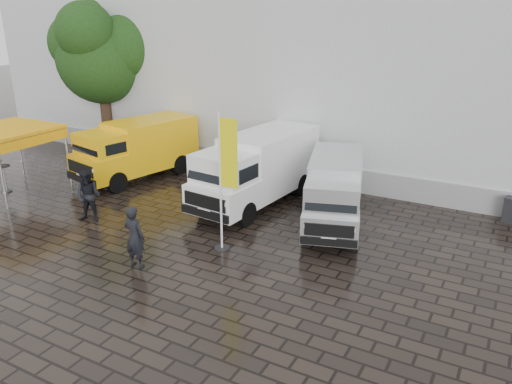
{
  "coord_description": "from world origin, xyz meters",
  "views": [
    {
      "loc": [
        7.88,
        -11.89,
        7.33
      ],
      "look_at": [
        0.15,
        2.2,
        1.51
      ],
      "focal_mm": 35.0,
      "sensor_mm": 36.0,
      "label": 1
    }
  ],
  "objects_px": {
    "cocktail_table": "(5,179)",
    "van_yellow": "(137,150)",
    "van_white": "(257,171)",
    "flagpole": "(225,177)",
    "person_tent": "(89,196)",
    "wheelie_bin": "(512,210)",
    "canopy_tent": "(5,132)",
    "van_silver": "(334,193)",
    "person_front": "(135,237)"
  },
  "relations": [
    {
      "from": "cocktail_table",
      "to": "van_yellow",
      "type": "bearing_deg",
      "value": 48.69
    },
    {
      "from": "van_white",
      "to": "flagpole",
      "type": "height_order",
      "value": "flagpole"
    },
    {
      "from": "van_white",
      "to": "person_tent",
      "type": "distance_m",
      "value": 6.44
    },
    {
      "from": "wheelie_bin",
      "to": "cocktail_table",
      "type": "bearing_deg",
      "value": -148.56
    },
    {
      "from": "van_yellow",
      "to": "wheelie_bin",
      "type": "bearing_deg",
      "value": 21.83
    },
    {
      "from": "canopy_tent",
      "to": "person_tent",
      "type": "bearing_deg",
      "value": -8.83
    },
    {
      "from": "cocktail_table",
      "to": "person_tent",
      "type": "bearing_deg",
      "value": -5.63
    },
    {
      "from": "van_yellow",
      "to": "person_tent",
      "type": "xyz_separation_m",
      "value": [
        1.89,
        -4.78,
        -0.35
      ]
    },
    {
      "from": "van_yellow",
      "to": "wheelie_bin",
      "type": "distance_m",
      "value": 15.83
    },
    {
      "from": "flagpole",
      "to": "wheelie_bin",
      "type": "relative_size",
      "value": 4.85
    },
    {
      "from": "van_yellow",
      "to": "flagpole",
      "type": "xyz_separation_m",
      "value": [
        7.6,
        -4.4,
        1.18
      ]
    },
    {
      "from": "van_yellow",
      "to": "van_white",
      "type": "bearing_deg",
      "value": 10.16
    },
    {
      "from": "van_yellow",
      "to": "person_tent",
      "type": "relative_size",
      "value": 2.94
    },
    {
      "from": "van_yellow",
      "to": "van_silver",
      "type": "height_order",
      "value": "van_yellow"
    },
    {
      "from": "van_yellow",
      "to": "van_silver",
      "type": "xyz_separation_m",
      "value": [
        9.87,
        -0.71,
        -0.13
      ]
    },
    {
      "from": "flagpole",
      "to": "wheelie_bin",
      "type": "height_order",
      "value": "flagpole"
    },
    {
      "from": "canopy_tent",
      "to": "person_front",
      "type": "distance_m",
      "value": 9.85
    },
    {
      "from": "flagpole",
      "to": "person_tent",
      "type": "height_order",
      "value": "flagpole"
    },
    {
      "from": "canopy_tent",
      "to": "wheelie_bin",
      "type": "bearing_deg",
      "value": 18.9
    },
    {
      "from": "van_white",
      "to": "van_silver",
      "type": "distance_m",
      "value": 3.46
    },
    {
      "from": "van_yellow",
      "to": "wheelie_bin",
      "type": "relative_size",
      "value": 6.1
    },
    {
      "from": "van_yellow",
      "to": "person_tent",
      "type": "bearing_deg",
      "value": -56.09
    },
    {
      "from": "van_silver",
      "to": "van_white",
      "type": "bearing_deg",
      "value": 154.82
    },
    {
      "from": "van_yellow",
      "to": "van_silver",
      "type": "relative_size",
      "value": 1.04
    },
    {
      "from": "wheelie_bin",
      "to": "person_front",
      "type": "xyz_separation_m",
      "value": [
        -9.81,
        -9.29,
        0.51
      ]
    },
    {
      "from": "van_white",
      "to": "wheelie_bin",
      "type": "distance_m",
      "value": 9.63
    },
    {
      "from": "cocktail_table",
      "to": "wheelie_bin",
      "type": "height_order",
      "value": "cocktail_table"
    },
    {
      "from": "van_white",
      "to": "van_silver",
      "type": "height_order",
      "value": "van_white"
    },
    {
      "from": "wheelie_bin",
      "to": "person_front",
      "type": "relative_size",
      "value": 0.48
    },
    {
      "from": "van_silver",
      "to": "person_tent",
      "type": "bearing_deg",
      "value": -170.39
    },
    {
      "from": "van_silver",
      "to": "canopy_tent",
      "type": "distance_m",
      "value": 13.87
    },
    {
      "from": "flagpole",
      "to": "person_tent",
      "type": "distance_m",
      "value": 5.92
    },
    {
      "from": "cocktail_table",
      "to": "wheelie_bin",
      "type": "xyz_separation_m",
      "value": [
        19.31,
        6.85,
        -0.12
      ]
    },
    {
      "from": "van_white",
      "to": "van_silver",
      "type": "bearing_deg",
      "value": -2.04
    },
    {
      "from": "flagpole",
      "to": "van_white",
      "type": "bearing_deg",
      "value": 105.48
    },
    {
      "from": "van_white",
      "to": "canopy_tent",
      "type": "height_order",
      "value": "van_white"
    },
    {
      "from": "cocktail_table",
      "to": "van_white",
      "type": "bearing_deg",
      "value": 21.43
    },
    {
      "from": "flagpole",
      "to": "van_silver",
      "type": "bearing_deg",
      "value": 58.41
    },
    {
      "from": "van_silver",
      "to": "cocktail_table",
      "type": "distance_m",
      "value": 14.05
    },
    {
      "from": "cocktail_table",
      "to": "person_front",
      "type": "height_order",
      "value": "person_front"
    },
    {
      "from": "van_silver",
      "to": "van_yellow",
      "type": "bearing_deg",
      "value": 158.44
    },
    {
      "from": "person_tent",
      "to": "flagpole",
      "type": "bearing_deg",
      "value": -16.63
    },
    {
      "from": "van_white",
      "to": "cocktail_table",
      "type": "distance_m",
      "value": 10.94
    },
    {
      "from": "wheelie_bin",
      "to": "van_yellow",
      "type": "bearing_deg",
      "value": -158.56
    },
    {
      "from": "van_silver",
      "to": "person_front",
      "type": "bearing_deg",
      "value": -141.87
    },
    {
      "from": "person_front",
      "to": "flagpole",
      "type": "bearing_deg",
      "value": -128.72
    },
    {
      "from": "flagpole",
      "to": "cocktail_table",
      "type": "distance_m",
      "value": 11.48
    },
    {
      "from": "van_silver",
      "to": "flagpole",
      "type": "height_order",
      "value": "flagpole"
    },
    {
      "from": "van_silver",
      "to": "canopy_tent",
      "type": "xyz_separation_m",
      "value": [
        -13.41,
        -3.23,
        1.41
      ]
    },
    {
      "from": "canopy_tent",
      "to": "person_tent",
      "type": "distance_m",
      "value": 5.74
    }
  ]
}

